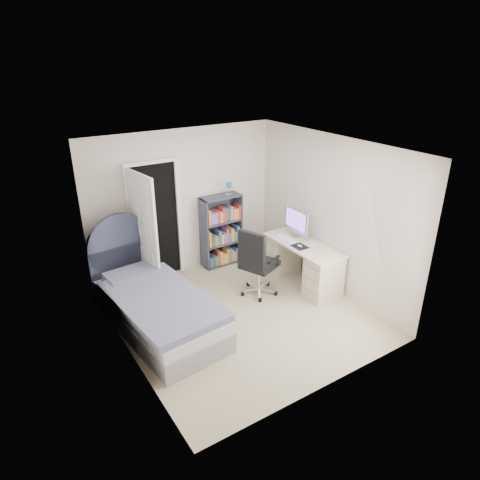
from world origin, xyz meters
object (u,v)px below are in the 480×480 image
nightstand (128,270)px  bed (155,305)px  floor_lamp (145,264)px  bookcase (222,233)px  office_chair (256,260)px  desk (302,261)px

nightstand → bed: bearing=-90.4°
floor_lamp → bookcase: bookcase is taller
bookcase → nightstand: bearing=-179.8°
bed → office_chair: size_ratio=2.07×
bookcase → office_chair: bearing=-95.6°
floor_lamp → bookcase: (1.57, 0.27, 0.08)m
nightstand → bookcase: bearing=0.2°
floor_lamp → desk: 2.57m
desk → bookcase: bearing=119.3°
bed → desk: bearing=-4.1°
floor_lamp → office_chair: size_ratio=1.13×
nightstand → floor_lamp: floor_lamp is taller
floor_lamp → desk: (2.33, -1.08, -0.13)m
floor_lamp → office_chair: floor_lamp is taller
bookcase → desk: bearing=-60.7°
desk → office_chair: (-0.88, 0.07, 0.23)m
floor_lamp → desk: floor_lamp is taller
bed → floor_lamp: (0.22, 0.90, 0.21)m
bookcase → desk: 1.56m
nightstand → bookcase: bookcase is taller
desk → bed: bearing=175.9°
floor_lamp → nightstand: bearing=128.1°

